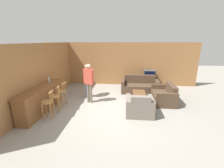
{
  "coord_description": "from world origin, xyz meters",
  "views": [
    {
      "loc": [
        0.46,
        -5.5,
        2.69
      ],
      "look_at": [
        -0.14,
        0.81,
        0.85
      ],
      "focal_mm": 24.0,
      "sensor_mm": 36.0,
      "label": 1
    }
  ],
  "objects_px": {
    "armchair_near": "(139,107)",
    "tv": "(149,74)",
    "bar_chair_near": "(48,104)",
    "bar_chair_far": "(62,93)",
    "loveseat_right": "(164,96)",
    "bottle": "(49,79)",
    "tv_unit": "(149,83)",
    "person_by_window": "(87,79)",
    "bar_chair_mid": "(55,98)",
    "coffee_table": "(139,94)",
    "person_by_counter": "(89,81)",
    "couch_far": "(140,86)"
  },
  "relations": [
    {
      "from": "bar_chair_far",
      "to": "bottle",
      "type": "distance_m",
      "value": 0.8
    },
    {
      "from": "coffee_table",
      "to": "bottle",
      "type": "relative_size",
      "value": 3.12
    },
    {
      "from": "bar_chair_near",
      "to": "coffee_table",
      "type": "xyz_separation_m",
      "value": [
        3.31,
        1.85,
        -0.19
      ]
    },
    {
      "from": "bar_chair_mid",
      "to": "tv_unit",
      "type": "relative_size",
      "value": 0.99
    },
    {
      "from": "couch_far",
      "to": "tv_unit",
      "type": "bearing_deg",
      "value": 57.86
    },
    {
      "from": "bar_chair_near",
      "to": "armchair_near",
      "type": "distance_m",
      "value": 3.29
    },
    {
      "from": "bar_chair_near",
      "to": "tv_unit",
      "type": "distance_m",
      "value": 5.9
    },
    {
      "from": "loveseat_right",
      "to": "tv_unit",
      "type": "relative_size",
      "value": 1.41
    },
    {
      "from": "loveseat_right",
      "to": "person_by_counter",
      "type": "height_order",
      "value": "person_by_counter"
    },
    {
      "from": "bottle",
      "to": "tv_unit",
      "type": "bearing_deg",
      "value": 32.59
    },
    {
      "from": "bar_chair_mid",
      "to": "tv_unit",
      "type": "xyz_separation_m",
      "value": [
        4.08,
        3.69,
        -0.3
      ]
    },
    {
      "from": "loveseat_right",
      "to": "person_by_window",
      "type": "bearing_deg",
      "value": 174.75
    },
    {
      "from": "coffee_table",
      "to": "person_by_counter",
      "type": "distance_m",
      "value": 2.32
    },
    {
      "from": "bar_chair_far",
      "to": "bottle",
      "type": "relative_size",
      "value": 3.57
    },
    {
      "from": "couch_far",
      "to": "person_by_counter",
      "type": "xyz_separation_m",
      "value": [
        -2.36,
        -1.68,
        0.7
      ]
    },
    {
      "from": "armchair_near",
      "to": "tv",
      "type": "relative_size",
      "value": 1.51
    },
    {
      "from": "bar_chair_near",
      "to": "bar_chair_far",
      "type": "xyz_separation_m",
      "value": [
        -0.0,
        1.14,
        0.0
      ]
    },
    {
      "from": "tv",
      "to": "bar_chair_near",
      "type": "bearing_deg",
      "value": -133.76
    },
    {
      "from": "bottle",
      "to": "person_by_window",
      "type": "height_order",
      "value": "person_by_window"
    },
    {
      "from": "bar_chair_near",
      "to": "bar_chair_mid",
      "type": "bearing_deg",
      "value": 90.04
    },
    {
      "from": "bar_chair_mid",
      "to": "armchair_near",
      "type": "bearing_deg",
      "value": 0.37
    },
    {
      "from": "tv",
      "to": "tv_unit",
      "type": "bearing_deg",
      "value": 90.0
    },
    {
      "from": "bar_chair_mid",
      "to": "person_by_counter",
      "type": "xyz_separation_m",
      "value": [
        1.1,
        1.02,
        0.44
      ]
    },
    {
      "from": "tv_unit",
      "to": "couch_far",
      "type": "bearing_deg",
      "value": -122.14
    },
    {
      "from": "bar_chair_mid",
      "to": "bottle",
      "type": "distance_m",
      "value": 1.07
    },
    {
      "from": "coffee_table",
      "to": "bar_chair_mid",
      "type": "bearing_deg",
      "value": -158.75
    },
    {
      "from": "armchair_near",
      "to": "tv_unit",
      "type": "relative_size",
      "value": 0.98
    },
    {
      "from": "tv_unit",
      "to": "tv",
      "type": "relative_size",
      "value": 1.55
    },
    {
      "from": "couch_far",
      "to": "tv_unit",
      "type": "xyz_separation_m",
      "value": [
        0.62,
        0.99,
        -0.04
      ]
    },
    {
      "from": "bar_chair_near",
      "to": "couch_far",
      "type": "bearing_deg",
      "value": 43.41
    },
    {
      "from": "loveseat_right",
      "to": "couch_far",
      "type": "bearing_deg",
      "value": 126.03
    },
    {
      "from": "bar_chair_mid",
      "to": "bar_chair_near",
      "type": "bearing_deg",
      "value": -89.96
    },
    {
      "from": "bar_chair_near",
      "to": "bottle",
      "type": "height_order",
      "value": "bottle"
    },
    {
      "from": "tv_unit",
      "to": "person_by_counter",
      "type": "height_order",
      "value": "person_by_counter"
    },
    {
      "from": "bar_chair_mid",
      "to": "coffee_table",
      "type": "relative_size",
      "value": 1.14
    },
    {
      "from": "bar_chair_mid",
      "to": "person_by_counter",
      "type": "distance_m",
      "value": 1.56
    },
    {
      "from": "couch_far",
      "to": "bottle",
      "type": "relative_size",
      "value": 6.84
    },
    {
      "from": "couch_far",
      "to": "tv",
      "type": "xyz_separation_m",
      "value": [
        0.62,
        0.99,
        0.47
      ]
    },
    {
      "from": "bar_chair_far",
      "to": "tv",
      "type": "height_order",
      "value": "same"
    },
    {
      "from": "bar_chair_near",
      "to": "tv_unit",
      "type": "xyz_separation_m",
      "value": [
        4.07,
        4.26,
        -0.3
      ]
    },
    {
      "from": "armchair_near",
      "to": "loveseat_right",
      "type": "bearing_deg",
      "value": 47.73
    },
    {
      "from": "bar_chair_mid",
      "to": "person_by_window",
      "type": "bearing_deg",
      "value": 63.67
    },
    {
      "from": "couch_far",
      "to": "tv",
      "type": "height_order",
      "value": "tv"
    },
    {
      "from": "person_by_window",
      "to": "person_by_counter",
      "type": "xyz_separation_m",
      "value": [
        0.26,
        -0.66,
        0.1
      ]
    },
    {
      "from": "loveseat_right",
      "to": "bottle",
      "type": "bearing_deg",
      "value": -172.89
    },
    {
      "from": "bar_chair_far",
      "to": "loveseat_right",
      "type": "relative_size",
      "value": 0.71
    },
    {
      "from": "person_by_counter",
      "to": "armchair_near",
      "type": "bearing_deg",
      "value": -25.04
    },
    {
      "from": "bar_chair_mid",
      "to": "armchair_near",
      "type": "relative_size",
      "value": 1.02
    },
    {
      "from": "bar_chair_near",
      "to": "bar_chair_far",
      "type": "height_order",
      "value": "same"
    },
    {
      "from": "coffee_table",
      "to": "couch_far",
      "type": "bearing_deg",
      "value": 84.35
    }
  ]
}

